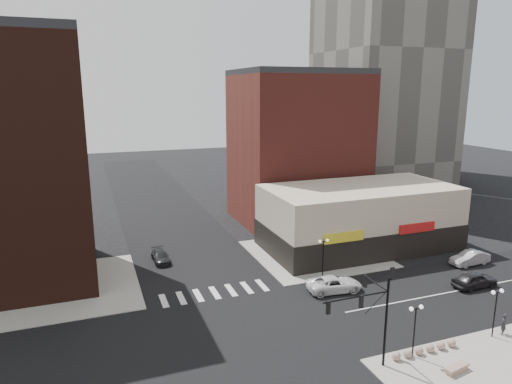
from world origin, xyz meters
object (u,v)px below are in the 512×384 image
dark_sedan_east (475,280)px  stone_bench (457,369)px  traffic_signal (373,305)px  street_lamp_se_b (496,301)px  pedestrian (503,324)px  street_lamp_ne (323,248)px  silver_sedan (470,258)px  dark_sedan_north (161,257)px  street_lamp_se_a (415,318)px  white_suv (334,284)px

dark_sedan_east → stone_bench: (-12.70, -10.86, -0.45)m
traffic_signal → dark_sedan_east: traffic_signal is taller
street_lamp_se_b → pedestrian: street_lamp_se_b is taller
traffic_signal → street_lamp_ne: bearing=73.3°
street_lamp_ne → silver_sedan: 18.16m
silver_sedan → dark_sedan_north: 36.18m
street_lamp_se_a → white_suv: 12.62m
street_lamp_se_a → stone_bench: 4.33m
street_lamp_se_a → white_suv: size_ratio=0.74×
traffic_signal → street_lamp_ne: (4.76, 15.83, -1.67)m
street_lamp_se_a → street_lamp_ne: same height
dark_sedan_north → dark_sedan_east: bearing=-34.5°
dark_sedan_east → street_lamp_se_b: bearing=141.3°
silver_sedan → pedestrian: (-9.66, -13.12, 0.24)m
stone_bench → pedestrian: bearing=10.2°
white_suv → dark_sedan_east: (14.04, -4.24, 0.05)m
street_lamp_se_a → silver_sedan: size_ratio=0.86×
traffic_signal → street_lamp_se_b: (11.76, -0.17, -1.67)m
white_suv → dark_sedan_north: bearing=52.4°
street_lamp_ne → stone_bench: street_lamp_ne is taller
pedestrian → stone_bench: bearing=-20.3°
dark_sedan_east → pedestrian: bearing=146.4°
dark_sedan_east → stone_bench: 16.72m
street_lamp_ne → stone_bench: 18.97m
silver_sedan → street_lamp_ne: bearing=-101.8°
silver_sedan → pedestrian: size_ratio=2.62×
white_suv → pedestrian: 15.16m
dark_sedan_east → dark_sedan_north: bearing=57.1°
dark_sedan_east → pedestrian: (-5.28, -8.14, 0.22)m
dark_sedan_north → street_lamp_se_a: bearing=-63.1°
street_lamp_se_a → silver_sedan: (18.76, 13.10, -2.49)m
dark_sedan_east → white_suv: bearing=72.6°
silver_sedan → dark_sedan_north: bearing=-114.4°
street_lamp_se_a → pedestrian: 9.37m
street_lamp_se_b → pedestrian: bearing=-0.8°
white_suv → street_lamp_se_b: bearing=-142.5°
street_lamp_se_b → dark_sedan_north: 35.14m
street_lamp_se_a → street_lamp_se_b: same height
traffic_signal → pedestrian: 13.44m
silver_sedan → stone_bench: size_ratio=2.27×
traffic_signal → dark_sedan_east: (18.14, 7.95, -4.13)m
traffic_signal → dark_sedan_north: (-11.05, 26.43, -4.32)m
dark_sedan_north → stone_bench: bearing=-62.8°
street_lamp_se_b → dark_sedan_east: 10.62m
street_lamp_se_b → white_suv: street_lamp_se_b is taller
dark_sedan_north → stone_bench: dark_sedan_north is taller
silver_sedan → street_lamp_se_b: bearing=-41.9°
street_lamp_se_b → dark_sedan_north: bearing=130.6°
street_lamp_ne → silver_sedan: street_lamp_ne is taller
traffic_signal → street_lamp_se_a: bearing=-2.6°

